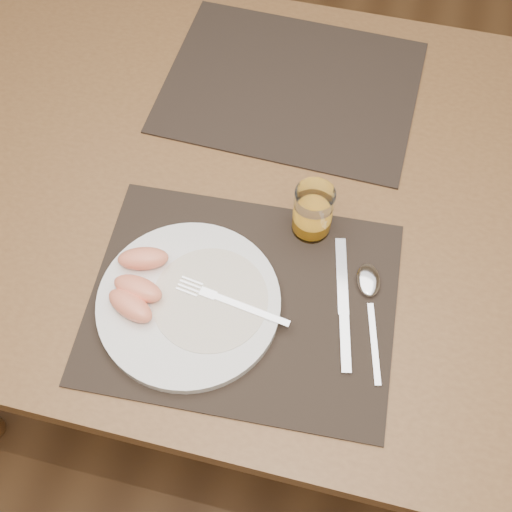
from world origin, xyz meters
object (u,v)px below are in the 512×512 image
(table, at_px, (274,213))
(placemat_near, at_px, (243,301))
(placemat_far, at_px, (291,86))
(plate, at_px, (189,303))
(juice_glass, at_px, (313,213))
(fork, at_px, (223,299))
(spoon, at_px, (369,289))
(knife, at_px, (344,314))

(table, xyz_separation_m, placemat_near, (0.00, -0.22, 0.09))
(table, bearing_deg, placemat_far, 95.43)
(table, xyz_separation_m, plate, (-0.07, -0.25, 0.10))
(placemat_near, height_order, juice_glass, juice_glass)
(placemat_near, xyz_separation_m, fork, (-0.03, -0.01, 0.02))
(plate, bearing_deg, juice_glass, 50.16)
(plate, bearing_deg, placemat_far, 83.62)
(placemat_far, bearing_deg, spoon, -61.96)
(table, height_order, placemat_near, placemat_near)
(plate, distance_m, knife, 0.23)
(placemat_far, bearing_deg, juice_glass, -71.80)
(table, relative_size, knife, 6.42)
(spoon, bearing_deg, plate, -160.99)
(placemat_far, xyz_separation_m, juice_glass, (0.10, -0.29, 0.04))
(placemat_near, height_order, plate, plate)
(placemat_near, relative_size, placemat_far, 1.00)
(table, distance_m, placemat_far, 0.24)
(placemat_far, bearing_deg, knife, -68.05)
(plate, distance_m, spoon, 0.27)
(knife, height_order, juice_glass, juice_glass)
(spoon, bearing_deg, table, 138.73)
(placemat_far, xyz_separation_m, fork, (-0.00, -0.45, 0.02))
(plate, bearing_deg, table, 73.46)
(table, relative_size, fork, 8.00)
(placemat_far, height_order, spoon, spoon)
(table, xyz_separation_m, fork, (-0.02, -0.23, 0.11))
(knife, xyz_separation_m, spoon, (0.03, 0.05, 0.00))
(table, xyz_separation_m, juice_glass, (0.07, -0.07, 0.13))
(fork, relative_size, spoon, 0.92)
(fork, distance_m, juice_glass, 0.19)
(juice_glass, bearing_deg, placemat_far, 108.20)
(placemat_far, height_order, knife, knife)
(plate, bearing_deg, placemat_near, 19.20)
(placemat_far, xyz_separation_m, plate, (-0.05, -0.47, 0.01))
(placemat_near, bearing_deg, plate, -160.80)
(placemat_near, relative_size, knife, 2.06)
(fork, height_order, knife, fork)
(placemat_near, xyz_separation_m, juice_glass, (0.07, 0.15, 0.04))
(placemat_far, distance_m, fork, 0.45)
(fork, bearing_deg, spoon, 19.89)
(placemat_near, height_order, knife, knife)
(placemat_far, height_order, fork, fork)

